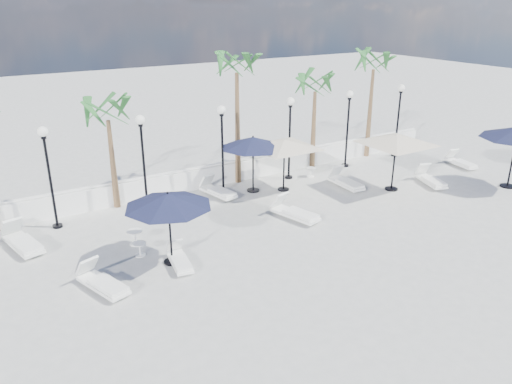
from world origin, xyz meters
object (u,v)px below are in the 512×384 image
lounger_3 (102,282)px  lounger_6 (346,182)px  lounger_1 (22,242)px  lounger_8 (431,179)px  parasol_cream_sq_b (397,135)px  lounger_5 (295,212)px  lounger_7 (461,162)px  parasol_navy_left (168,201)px  lounger_2 (218,190)px  parasol_cream_sq_a (284,140)px  parasol_navy_mid (253,143)px  lounger_4 (180,260)px

lounger_3 → lounger_6: lounger_6 is taller
lounger_1 → lounger_8: size_ratio=1.08×
parasol_cream_sq_b → lounger_1: bearing=170.7°
lounger_3 → lounger_5: bearing=-9.1°
lounger_7 → lounger_8: 3.59m
lounger_7 → parasol_navy_left: bearing=-165.0°
lounger_2 → lounger_6: lounger_6 is taller
parasol_cream_sq_a → lounger_3: bearing=-156.3°
parasol_navy_mid → lounger_3: bearing=-149.8°
lounger_3 → parasol_navy_mid: (7.91, 4.61, 1.98)m
lounger_4 → parasol_navy_mid: size_ratio=0.60×
lounger_2 → parasol_cream_sq_a: 3.60m
lounger_6 → parasol_navy_mid: size_ratio=0.71×
lounger_8 → lounger_6: bearing=172.0°
lounger_5 → parasol_navy_mid: 3.91m
lounger_4 → lounger_7: (16.25, 1.96, 0.02)m
lounger_5 → lounger_6: lounger_5 is taller
parasol_navy_mid → parasol_cream_sq_b: parasol_cream_sq_b is taller
lounger_2 → parasol_navy_left: parasol_navy_left is taller
lounger_4 → parasol_cream_sq_a: (6.65, 3.87, 2.09)m
lounger_6 → parasol_cream_sq_b: 3.02m
parasol_cream_sq_a → parasol_cream_sq_b: 4.83m
lounger_5 → parasol_navy_mid: (0.14, 3.38, 1.96)m
lounger_4 → parasol_cream_sq_a: bearing=39.4°
lounger_4 → lounger_8: (12.80, 0.94, 0.04)m
parasol_cream_sq_a → parasol_cream_sq_b: (4.15, -2.47, 0.20)m
lounger_5 → parasol_cream_sq_a: (1.37, 2.79, 2.04)m
lounger_3 → lounger_8: size_ratio=0.98×
parasol_navy_left → parasol_cream_sq_a: bearing=27.7°
lounger_1 → lounger_5: 9.78m
lounger_1 → parasol_navy_left: (3.97, -3.53, 1.89)m
lounger_6 → parasol_cream_sq_b: (1.53, -1.32, 2.25)m
parasol_navy_mid → parasol_navy_left: bearing=-143.2°
lounger_3 → parasol_cream_sq_a: parasol_cream_sq_a is taller
lounger_6 → parasol_navy_mid: 4.66m
lounger_2 → lounger_5: lounger_5 is taller
lounger_1 → lounger_7: (20.35, -1.89, -0.04)m
lounger_2 → parasol_navy_mid: size_ratio=0.71×
lounger_8 → parasol_cream_sq_a: bearing=173.1°
lounger_7 → lounger_1: bearing=-176.0°
lounger_2 → parasol_navy_mid: parasol_navy_mid is taller
lounger_6 → parasol_cream_sq_a: bearing=158.4°
lounger_5 → lounger_7: lounger_5 is taller
parasol_cream_sq_a → lounger_5: bearing=-116.1°
lounger_5 → lounger_6: (3.99, 1.63, -0.01)m
lounger_3 → parasol_navy_mid: size_ratio=0.72×
parasol_navy_left → parasol_navy_mid: (5.56, 4.15, 0.06)m
lounger_6 → lounger_7: 7.02m
lounger_8 → parasol_cream_sq_a: parasol_cream_sq_a is taller
lounger_2 → lounger_1: bearing=174.7°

